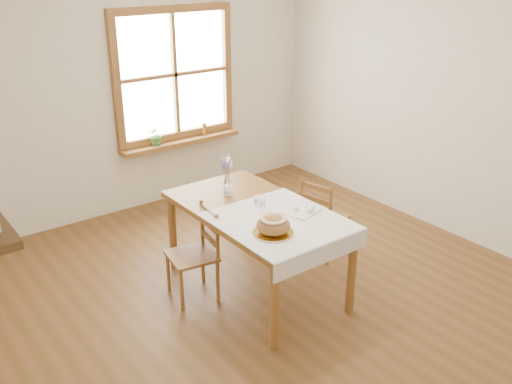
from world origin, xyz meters
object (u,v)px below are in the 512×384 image
at_px(flower_vase, 228,191).
at_px(chair_right, 324,216).
at_px(bread_plate, 273,233).
at_px(dining_table, 256,218).
at_px(chair_left, 192,254).

bearing_deg(flower_vase, chair_right, -16.75).
xyz_separation_m(chair_right, bread_plate, (-1.06, -0.55, 0.37)).
relative_size(dining_table, bread_plate, 5.41).
distance_m(dining_table, chair_left, 0.61).
xyz_separation_m(dining_table, chair_left, (-0.50, 0.21, -0.27)).
distance_m(dining_table, chair_right, 0.93).
height_order(chair_right, flower_vase, flower_vase).
bearing_deg(flower_vase, chair_left, -161.80).
xyz_separation_m(chair_right, flower_vase, (-0.91, 0.27, 0.40)).
bearing_deg(bread_plate, flower_vase, 79.42).
xyz_separation_m(chair_left, bread_plate, (0.32, -0.67, 0.37)).
relative_size(chair_left, chair_right, 1.00).
distance_m(dining_table, flower_vase, 0.39).
bearing_deg(flower_vase, bread_plate, -100.58).
relative_size(chair_left, flower_vase, 9.06).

